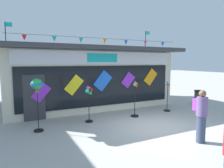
% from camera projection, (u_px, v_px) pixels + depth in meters
% --- Properties ---
extents(ground_plane, '(80.00, 80.00, 0.00)m').
position_uv_depth(ground_plane, '(156.00, 127.00, 7.96)').
color(ground_plane, '#ADAAA5').
extents(kite_shop_building, '(9.35, 5.40, 4.62)m').
position_uv_depth(kite_shop_building, '(87.00, 76.00, 12.10)').
color(kite_shop_building, beige).
rests_on(kite_shop_building, ground_plane).
extents(wind_spinner_far_left, '(0.40, 0.40, 1.95)m').
position_uv_depth(wind_spinner_far_left, '(37.00, 88.00, 7.30)').
color(wind_spinner_far_left, black).
rests_on(wind_spinner_far_left, ground_plane).
extents(wind_spinner_left, '(0.40, 0.31, 1.56)m').
position_uv_depth(wind_spinner_left, '(89.00, 98.00, 8.50)').
color(wind_spinner_left, black).
rests_on(wind_spinner_left, ground_plane).
extents(wind_spinner_center_left, '(0.36, 0.36, 1.68)m').
position_uv_depth(wind_spinner_center_left, '(135.00, 99.00, 9.38)').
color(wind_spinner_center_left, black).
rests_on(wind_spinner_center_left, ground_plane).
extents(wind_spinner_center_right, '(0.34, 0.34, 1.55)m').
position_uv_depth(wind_spinner_center_right, '(168.00, 95.00, 10.42)').
color(wind_spinner_center_right, black).
rests_on(wind_spinner_center_right, ground_plane).
extents(person_near_camera, '(0.34, 0.46, 1.68)m').
position_uv_depth(person_near_camera, '(201.00, 115.00, 6.38)').
color(person_near_camera, '#333D56').
rests_on(person_near_camera, ground_plane).
extents(trash_bin, '(0.52, 0.52, 0.84)m').
position_uv_depth(trash_bin, '(199.00, 97.00, 12.22)').
color(trash_bin, '#2D4238').
rests_on(trash_bin, ground_plane).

